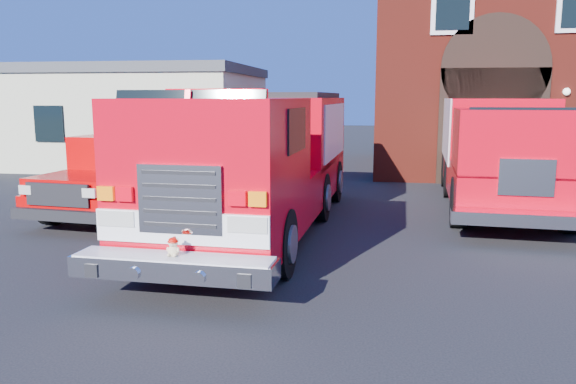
% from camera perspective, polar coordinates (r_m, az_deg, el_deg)
% --- Properties ---
extents(ground, '(100.00, 100.00, 0.00)m').
position_cam_1_polar(ground, '(11.75, 0.91, -5.29)').
color(ground, black).
rests_on(ground, ground).
extents(parking_stripe_mid, '(0.12, 3.00, 0.01)m').
position_cam_1_polar(parking_stripe_mid, '(16.30, 26.35, -2.06)').
color(parking_stripe_mid, yellow).
rests_on(parking_stripe_mid, ground).
extents(parking_stripe_far, '(0.12, 3.00, 0.01)m').
position_cam_1_polar(parking_stripe_far, '(19.13, 23.71, -0.27)').
color(parking_stripe_far, yellow).
rests_on(parking_stripe_far, ground).
extents(fire_station, '(15.20, 10.20, 8.45)m').
position_cam_1_polar(fire_station, '(26.32, 25.82, 11.37)').
color(fire_station, maroon).
rests_on(fire_station, ground).
extents(side_building, '(10.20, 8.20, 4.35)m').
position_cam_1_polar(side_building, '(26.46, -14.78, 7.54)').
color(side_building, beige).
rests_on(side_building, ground).
extents(fire_engine, '(3.35, 10.39, 3.16)m').
position_cam_1_polar(fire_engine, '(12.85, -2.61, 3.43)').
color(fire_engine, black).
rests_on(fire_engine, ground).
extents(pickup_truck, '(2.91, 6.46, 2.05)m').
position_cam_1_polar(pickup_truck, '(15.56, -15.61, 1.68)').
color(pickup_truck, black).
rests_on(pickup_truck, ground).
extents(secondary_truck, '(3.51, 9.37, 2.98)m').
position_cam_1_polar(secondary_truck, '(16.74, 20.62, 4.22)').
color(secondary_truck, black).
rests_on(secondary_truck, ground).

